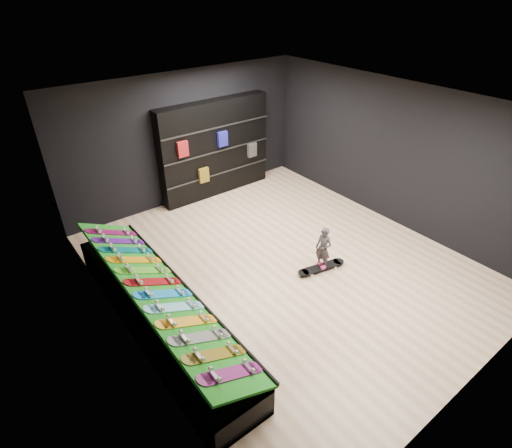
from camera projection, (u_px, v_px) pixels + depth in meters
floor at (283, 264)px, 7.62m from camera, size 6.00×7.00×0.01m
ceiling at (290, 107)px, 6.02m from camera, size 6.00×7.00×0.01m
wall_back at (186, 138)px, 9.17m from camera, size 6.00×0.02×3.00m
wall_front at (493, 310)px, 4.47m from camera, size 6.00×0.02×3.00m
wall_left at (116, 259)px, 5.27m from camera, size 0.02×7.00×3.00m
wall_right at (394, 154)px, 8.37m from camera, size 0.02×7.00×3.00m
display_rack at (159, 313)px, 6.16m from camera, size 0.90×4.50×0.50m
turf_ramp at (158, 289)px, 5.94m from camera, size 0.92×4.50×0.46m
back_shelving at (215, 149)px, 9.57m from camera, size 2.87×0.33×2.30m
floor_skateboard at (321, 268)px, 7.44m from camera, size 1.00×0.42×0.09m
child at (323, 256)px, 7.28m from camera, size 0.17×0.21×0.50m
display_board_0 at (231, 373)px, 4.66m from camera, size 0.93×0.22×0.50m
display_board_1 at (215, 354)px, 4.89m from camera, size 0.93×0.22×0.50m
display_board_2 at (201, 337)px, 5.12m from camera, size 0.93×0.22×0.50m
display_board_3 at (187, 322)px, 5.36m from camera, size 0.93×0.22×0.50m
display_board_4 at (175, 307)px, 5.59m from camera, size 0.93×0.22×0.50m
display_board_5 at (164, 294)px, 5.82m from camera, size 0.93×0.22×0.50m
display_board_6 at (154, 282)px, 6.05m from camera, size 0.93×0.22×0.50m
display_board_7 at (144, 270)px, 6.28m from camera, size 0.93×0.22×0.50m
display_board_8 at (135, 260)px, 6.52m from camera, size 0.93×0.22×0.50m
display_board_9 at (127, 250)px, 6.75m from camera, size 0.93×0.22×0.50m
display_board_10 at (119, 241)px, 6.98m from camera, size 0.93×0.22×0.50m
display_board_11 at (112, 232)px, 7.21m from camera, size 0.93×0.22×0.50m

